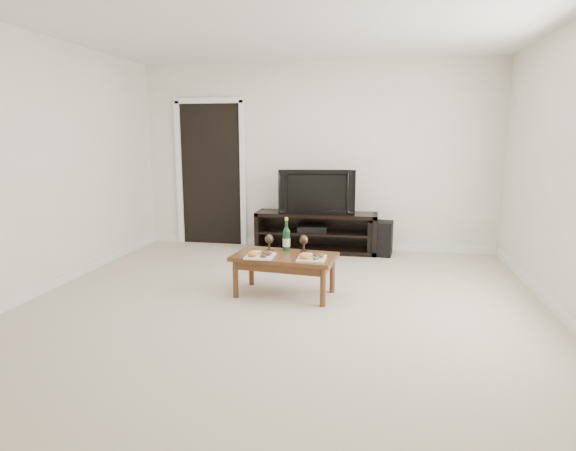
# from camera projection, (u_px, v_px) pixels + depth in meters

# --- Properties ---
(floor) EXTENTS (5.50, 5.50, 0.00)m
(floor) POSITION_uv_depth(u_px,v_px,m) (277.00, 315.00, 4.35)
(floor) COLOR beige
(floor) RESTS_ON ground
(back_wall) EXTENTS (5.00, 0.04, 2.60)m
(back_wall) POSITION_uv_depth(u_px,v_px,m) (316.00, 157.00, 6.78)
(back_wall) COLOR white
(back_wall) RESTS_ON ground
(ceiling) EXTENTS (5.00, 5.50, 0.04)m
(ceiling) POSITION_uv_depth(u_px,v_px,m) (275.00, 7.00, 3.86)
(ceiling) COLOR white
(ceiling) RESTS_ON back_wall
(doorway) EXTENTS (0.90, 0.02, 2.05)m
(doorway) POSITION_uv_depth(u_px,v_px,m) (211.00, 175.00, 7.08)
(doorway) COLOR black
(doorway) RESTS_ON ground
(media_console) EXTENTS (1.67, 0.45, 0.55)m
(media_console) POSITION_uv_depth(u_px,v_px,m) (316.00, 232.00, 6.70)
(media_console) COLOR black
(media_console) RESTS_ON ground
(television) EXTENTS (1.05, 0.27, 0.60)m
(television) POSITION_uv_depth(u_px,v_px,m) (317.00, 191.00, 6.59)
(television) COLOR black
(television) RESTS_ON media_console
(av_receiver) EXTENTS (0.45, 0.37, 0.08)m
(av_receiver) POSITION_uv_depth(u_px,v_px,m) (311.00, 228.00, 6.69)
(av_receiver) COLOR black
(av_receiver) RESTS_ON media_console
(subwoofer) EXTENTS (0.34, 0.34, 0.46)m
(subwoofer) POSITION_uv_depth(u_px,v_px,m) (380.00, 238.00, 6.49)
(subwoofer) COLOR black
(subwoofer) RESTS_ON ground
(coffee_table) EXTENTS (1.07, 0.67, 0.42)m
(coffee_table) POSITION_uv_depth(u_px,v_px,m) (285.00, 275.00, 4.87)
(coffee_table) COLOR #593818
(coffee_table) RESTS_ON ground
(plate_left) EXTENTS (0.27, 0.27, 0.07)m
(plate_left) POSITION_uv_depth(u_px,v_px,m) (260.00, 254.00, 4.74)
(plate_left) COLOR white
(plate_left) RESTS_ON coffee_table
(plate_right) EXTENTS (0.27, 0.27, 0.07)m
(plate_right) POSITION_uv_depth(u_px,v_px,m) (312.00, 256.00, 4.65)
(plate_right) COLOR white
(plate_right) RESTS_ON coffee_table
(wine_bottle) EXTENTS (0.07, 0.07, 0.35)m
(wine_bottle) POSITION_uv_depth(u_px,v_px,m) (286.00, 234.00, 4.98)
(wine_bottle) COLOR #103B1A
(wine_bottle) RESTS_ON coffee_table
(goblet_left) EXTENTS (0.09, 0.09, 0.17)m
(goblet_left) POSITION_uv_depth(u_px,v_px,m) (269.00, 242.00, 5.01)
(goblet_left) COLOR #3C2F20
(goblet_left) RESTS_ON coffee_table
(goblet_right) EXTENTS (0.09, 0.09, 0.17)m
(goblet_right) POSITION_uv_depth(u_px,v_px,m) (304.00, 243.00, 4.97)
(goblet_right) COLOR #3C2F20
(goblet_right) RESTS_ON coffee_table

